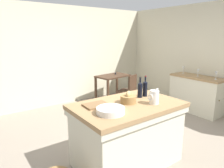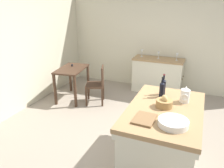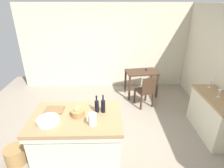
% 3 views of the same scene
% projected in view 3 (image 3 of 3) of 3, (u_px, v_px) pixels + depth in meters
% --- Properties ---
extents(ground_plane, '(6.76, 6.76, 0.00)m').
position_uv_depth(ground_plane, '(105.00, 135.00, 3.92)').
color(ground_plane, gray).
extents(wall_back, '(5.32, 0.12, 2.60)m').
position_uv_depth(wall_back, '(106.00, 47.00, 5.72)').
color(wall_back, beige).
rests_on(wall_back, ground).
extents(island_table, '(1.50, 0.96, 0.92)m').
position_uv_depth(island_table, '(78.00, 136.00, 3.17)').
color(island_table, '#99754C').
rests_on(island_table, ground).
extents(side_cabinet, '(0.52, 1.26, 0.89)m').
position_uv_depth(side_cabinet, '(213.00, 116.00, 3.82)').
color(side_cabinet, '#99754C').
rests_on(side_cabinet, ground).
extents(writing_desk, '(0.97, 0.68, 0.82)m').
position_uv_depth(writing_desk, '(141.00, 75.00, 5.33)').
color(writing_desk, '#3D281C').
rests_on(writing_desk, ground).
extents(wooden_chair, '(0.52, 0.52, 0.89)m').
position_uv_depth(wooden_chair, '(145.00, 91.00, 4.80)').
color(wooden_chair, '#3D281C').
rests_on(wooden_chair, ground).
extents(pitcher, '(0.17, 0.13, 0.23)m').
position_uv_depth(pitcher, '(92.00, 119.00, 2.76)').
color(pitcher, silver).
rests_on(pitcher, island_table).
extents(wash_bowl, '(0.35, 0.35, 0.07)m').
position_uv_depth(wash_bowl, '(48.00, 121.00, 2.82)').
color(wash_bowl, silver).
rests_on(wash_bowl, island_table).
extents(bread_basket, '(0.22, 0.22, 0.17)m').
position_uv_depth(bread_basket, '(78.00, 112.00, 2.98)').
color(bread_basket, olive).
rests_on(bread_basket, island_table).
extents(cutting_board, '(0.33, 0.26, 0.02)m').
position_uv_depth(cutting_board, '(54.00, 110.00, 3.14)').
color(cutting_board, brown).
rests_on(cutting_board, island_table).
extents(wine_bottle_dark, '(0.07, 0.07, 0.32)m').
position_uv_depth(wine_bottle_dark, '(103.00, 105.00, 3.05)').
color(wine_bottle_dark, black).
rests_on(wine_bottle_dark, island_table).
extents(wine_bottle_amber, '(0.07, 0.07, 0.31)m').
position_uv_depth(wine_bottle_amber, '(97.00, 106.00, 3.05)').
color(wine_bottle_amber, black).
rests_on(wine_bottle_amber, island_table).
extents(wine_glass_left, '(0.07, 0.07, 0.17)m').
position_uv_depth(wine_glass_left, '(220.00, 92.00, 3.60)').
color(wine_glass_left, white).
rests_on(wine_glass_left, side_cabinet).
extents(wine_glass_middle, '(0.07, 0.07, 0.18)m').
position_uv_depth(wine_glass_middle, '(210.00, 82.00, 3.99)').
color(wine_glass_middle, white).
rests_on(wine_glass_middle, side_cabinet).
extents(wicker_hamper, '(0.35, 0.35, 0.32)m').
position_uv_depth(wicker_hamper, '(16.00, 156.00, 3.21)').
color(wicker_hamper, olive).
rests_on(wicker_hamper, ground).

